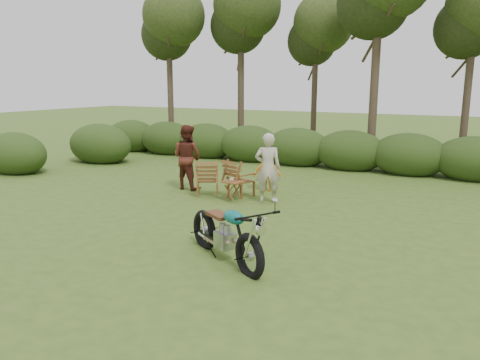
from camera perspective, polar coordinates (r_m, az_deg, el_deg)
The scene contains 10 objects.
ground at distance 9.05m, azimuth -1.75°, elevation -7.83°, with size 80.00×80.00×0.00m, color #36511B.
tree_line at distance 17.56m, azimuth 16.04°, elevation 13.89°, with size 22.52×11.62×8.14m.
motorcycle at distance 8.32m, azimuth -1.80°, elevation -9.64°, with size 2.22×0.84×1.27m, color #0C9D99, non-canonical shape.
lawn_chair_right at distance 12.82m, azimuth 0.13°, elevation -1.91°, with size 0.68×0.68×0.99m, color brown, non-canonical shape.
lawn_chair_left at distance 12.92m, azimuth -3.97°, elevation -1.83°, with size 0.67×0.67×0.98m, color brown, non-canonical shape.
side_table at distance 12.20m, azimuth -0.89°, elevation -1.36°, with size 0.51×0.43×0.52m, color #5C2C17, non-canonical shape.
cup at distance 12.13m, azimuth -1.04°, elevation 0.06°, with size 0.12×0.12×0.09m, color beige.
adult_a at distance 12.15m, azimuth 3.35°, elevation -2.70°, with size 0.66×0.43×1.80m, color #B9AE98.
adult_b at distance 13.73m, azimuth -6.38°, elevation -1.05°, with size 0.91×0.71×1.86m, color #502016.
child at distance 13.43m, azimuth 3.32°, elevation -1.29°, with size 0.79×0.45×1.22m, color orange.
Camera 1 is at (4.22, -7.41, 3.05)m, focal length 35.00 mm.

